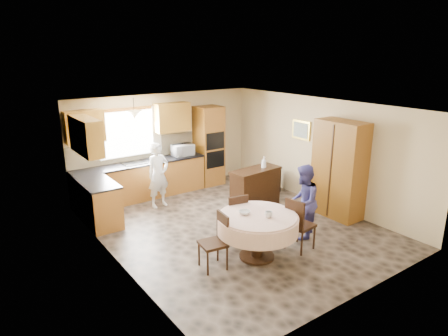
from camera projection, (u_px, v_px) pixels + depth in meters
name	position (u px, v px, depth m)	size (l,w,h in m)	color
floor	(235.00, 227.00, 8.29)	(5.00, 6.00, 0.01)	brown
ceiling	(236.00, 107.00, 7.58)	(5.00, 6.00, 0.01)	white
wall_back	(165.00, 142.00, 10.28)	(5.00, 0.02, 2.50)	#CBB382
wall_front	(364.00, 219.00, 5.60)	(5.00, 0.02, 2.50)	#CBB382
wall_left	(114.00, 195.00, 6.54)	(0.02, 6.00, 2.50)	#CBB382
wall_right	(320.00, 152.00, 9.33)	(0.02, 6.00, 2.50)	#CBB382
window	(128.00, 134.00, 9.61)	(1.40, 0.03, 1.10)	white
curtain_left	(97.00, 136.00, 9.13)	(0.22, 0.02, 1.15)	white
curtain_right	(157.00, 128.00, 9.97)	(0.22, 0.02, 1.15)	white
base_cab_back	(141.00, 181.00, 9.80)	(3.30, 0.60, 0.88)	#AF6D2E
counter_back	(140.00, 163.00, 9.67)	(3.30, 0.64, 0.04)	black
base_cab_left	(99.00, 204.00, 8.34)	(0.60, 1.20, 0.88)	#AF6D2E
counter_left	(97.00, 183.00, 8.21)	(0.64, 1.20, 0.04)	black
backsplash	(134.00, 150.00, 9.82)	(3.30, 0.02, 0.55)	beige
wall_cab_left	(84.00, 126.00, 8.82)	(0.85, 0.33, 0.72)	gold
wall_cab_right	(172.00, 117.00, 10.05)	(0.90, 0.33, 0.72)	gold
wall_cab_side	(86.00, 136.00, 7.85)	(0.33, 1.20, 0.72)	gold
oven_tower	(209.00, 146.00, 10.73)	(0.66, 0.62, 2.12)	#AF6D2E
oven_upper	(215.00, 141.00, 10.43)	(0.56, 0.01, 0.45)	black
oven_lower	(216.00, 159.00, 10.57)	(0.56, 0.01, 0.45)	black
pendant	(134.00, 115.00, 9.08)	(0.36, 0.36, 0.18)	beige
sideboard	(255.00, 190.00, 9.19)	(1.23, 0.51, 0.88)	#321E0D
space_heater	(271.00, 181.00, 10.22)	(0.44, 0.31, 0.60)	black
cupboard	(339.00, 169.00, 8.61)	(0.55, 1.11, 2.12)	#AF6D2E
dining_table	(257.00, 224.00, 6.91)	(1.41, 1.41, 0.81)	#321E0D
chair_left	(217.00, 238.00, 6.63)	(0.47, 0.47, 0.95)	#321E0D
chair_back	(236.00, 216.00, 7.53)	(0.49, 0.49, 0.96)	#321E0D
chair_right	(298.00, 222.00, 7.18)	(0.49, 0.49, 1.01)	#321E0D
framed_picture	(301.00, 130.00, 9.67)	(0.06, 0.56, 0.46)	gold
microwave	(183.00, 150.00, 10.24)	(0.53, 0.36, 0.29)	silver
person_sink	(158.00, 175.00, 9.21)	(0.56, 0.37, 1.52)	silver
person_dining	(303.00, 202.00, 7.66)	(0.71, 0.55, 1.46)	#3C397D
bowl_sideboard	(244.00, 173.00, 8.87)	(0.21, 0.21, 0.05)	#B2B2B2
bottle_sideboard	(264.00, 163.00, 9.15)	(0.12, 0.12, 0.31)	silver
cup_table	(269.00, 214.00, 6.75)	(0.13, 0.13, 0.10)	#B2B2B2
bowl_table	(245.00, 213.00, 6.88)	(0.20, 0.20, 0.06)	#B2B2B2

